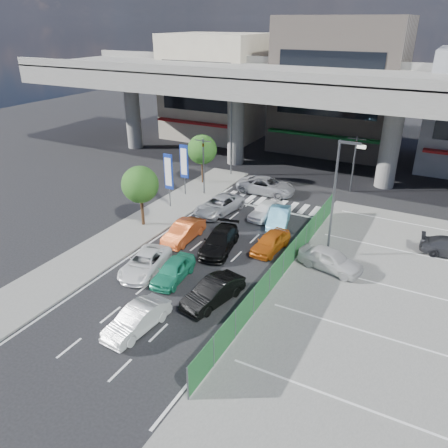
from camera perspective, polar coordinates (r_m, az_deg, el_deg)
The scene contains 28 objects.
ground at distance 28.15m, azimuth -4.05°, elevation -6.17°, with size 120.00×120.00×0.00m, color black.
parking_lot at distance 26.68m, azimuth 19.26°, elevation -9.58°, with size 12.00×28.00×0.06m, color slate.
sidewalk_left at distance 34.63m, azimuth -10.46°, elevation -0.11°, with size 4.00×30.00×0.12m, color slate.
fence_run at distance 26.43m, azimuth 6.94°, elevation -6.28°, with size 0.16×22.00×1.80m, color #22632E, non-canonical shape.
expressway at distance 44.58m, azimuth 11.29°, elevation 17.21°, with size 64.00×14.00×10.75m.
building_west at distance 60.26m, azimuth -1.12°, elevation 17.47°, with size 12.00×10.90×13.00m.
building_center at distance 55.23m, azimuth 14.78°, elevation 17.03°, with size 14.00×10.90×15.00m.
traffic_light_left at distance 39.01m, azimuth -2.72°, elevation 9.29°, with size 1.60×1.24×5.20m.
traffic_light_right at distance 41.35m, azimuth 16.78°, elevation 9.18°, with size 1.60×1.24×5.20m.
street_lamp_right at distance 28.63m, azimuth 14.55°, elevation 4.24°, with size 1.65×0.22×8.00m.
street_lamp_left at distance 43.96m, azimuth 1.16°, elevation 12.26°, with size 1.65×0.22×8.00m.
signboard_near at distance 36.58m, azimuth -7.26°, elevation 6.59°, with size 0.80×0.14×4.70m.
signboard_far at distance 39.15m, azimuth -5.23°, elevation 7.94°, with size 0.80×0.14×4.70m.
tree_near at distance 33.36m, azimuth -10.90°, elevation 5.06°, with size 2.80×2.80×4.80m.
tree_far at distance 42.01m, azimuth -2.87°, elevation 9.67°, with size 2.80×2.80×4.80m.
hatch_white_back_mid at distance 23.35m, azimuth -11.29°, elevation -12.12°, with size 1.39×4.00×1.32m, color white.
sedan_white_mid_left at distance 28.17m, azimuth -10.30°, elevation -5.04°, with size 2.07×4.49×1.25m, color white.
taxi_teal_mid at distance 27.11m, azimuth -6.65°, elevation -6.02°, with size 1.53×3.81×1.30m, color #249872.
hatch_black_mid_right at distance 24.88m, azimuth -1.42°, elevation -8.87°, with size 1.46×4.19×1.38m, color black.
taxi_orange_left at distance 31.67m, azimuth -5.30°, elevation -1.01°, with size 1.46×4.19×1.38m, color #BC481B.
sedan_black_mid at distance 30.22m, azimuth -0.61°, elevation -2.25°, with size 1.93×4.76×1.38m, color black.
taxi_orange_right at distance 30.37m, azimuth 6.11°, elevation -2.33°, with size 1.55×3.85×1.31m, color #B85412.
wagon_silver_front_left at distance 36.06m, azimuth -0.67°, elevation 2.47°, with size 2.25×4.89×1.36m, color #AFB0B7.
sedan_white_front_mid at distance 35.40m, azimuth 5.42°, elevation 1.85°, with size 1.54×3.82×1.30m, color white.
kei_truck_front_right at distance 33.99m, azimuth 7.16°, elevation 0.80°, with size 1.46×4.19×1.38m, color #5CACD1.
crossing_wagon_silver at distance 40.37m, azimuth 5.54°, elevation 4.99°, with size 2.47×5.36×1.49m, color #9E9FA6.
parked_sedan_white at distance 28.65m, azimuth 13.72°, elevation -4.51°, with size 1.68×4.18×1.42m, color silver.
traffic_cone at distance 29.77m, azimuth 10.41°, elevation -3.80°, with size 0.34×0.34×0.67m, color #ED380D.
Camera 1 is at (12.97, -20.24, 14.64)m, focal length 35.00 mm.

